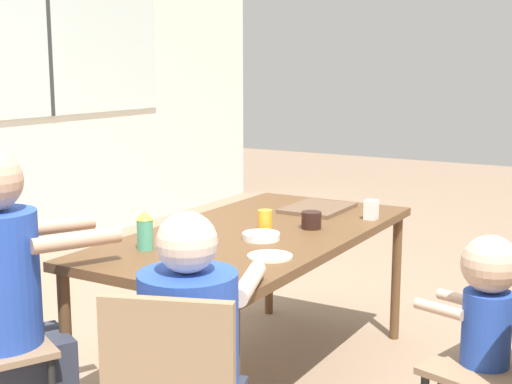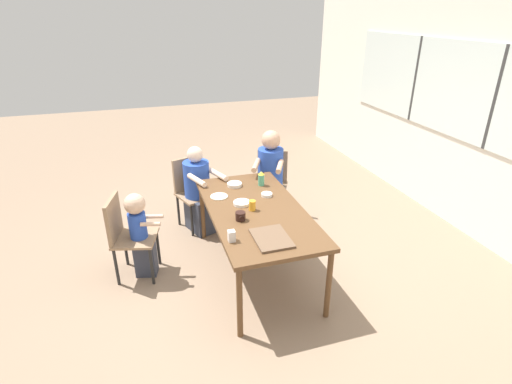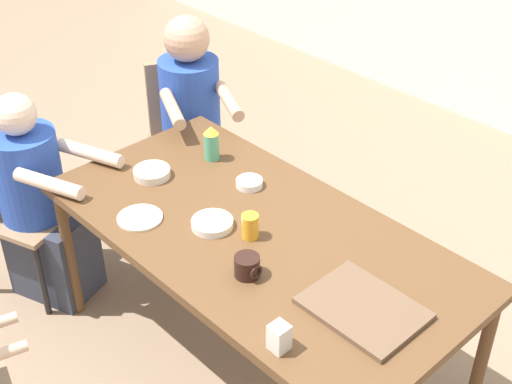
% 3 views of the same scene
% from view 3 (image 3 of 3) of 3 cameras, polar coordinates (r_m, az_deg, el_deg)
% --- Properties ---
extents(ground_plane, '(16.00, 16.00, 0.00)m').
position_cam_3_polar(ground_plane, '(3.24, -0.00, -13.35)').
color(ground_plane, '#8C725B').
extents(dining_table, '(1.74, 0.89, 0.72)m').
position_cam_3_polar(dining_table, '(2.78, -0.00, -4.03)').
color(dining_table, brown).
rests_on(dining_table, ground_plane).
extents(chair_for_woman_green_shirt, '(0.54, 0.54, 0.86)m').
position_cam_3_polar(chair_for_woman_green_shirt, '(3.91, -5.56, 5.31)').
color(chair_for_woman_green_shirt, '#937556').
rests_on(chair_for_woman_green_shirt, ground_plane).
extents(chair_for_man_blue_shirt, '(0.51, 0.51, 0.86)m').
position_cam_3_polar(chair_for_man_blue_shirt, '(3.53, -18.98, -0.09)').
color(chair_for_man_blue_shirt, '#937556').
rests_on(chair_for_man_blue_shirt, ground_plane).
extents(person_woman_green_shirt, '(0.63, 0.52, 1.17)m').
position_cam_3_polar(person_woman_green_shirt, '(3.76, -5.04, 4.56)').
color(person_woman_green_shirt, '#333847').
rests_on(person_woman_green_shirt, ground_plane).
extents(person_man_blue_shirt, '(0.62, 0.48, 1.05)m').
position_cam_3_polar(person_man_blue_shirt, '(3.45, -16.83, -1.33)').
color(person_man_blue_shirt, '#333847').
rests_on(person_man_blue_shirt, ground_plane).
extents(food_tray_dark, '(0.38, 0.29, 0.02)m').
position_cam_3_polar(food_tray_dark, '(2.43, 8.58, -9.18)').
color(food_tray_dark, brown).
rests_on(food_tray_dark, dining_table).
extents(coffee_mug, '(0.10, 0.09, 0.08)m').
position_cam_3_polar(coffee_mug, '(2.52, -0.68, -5.97)').
color(coffee_mug, black).
rests_on(coffee_mug, dining_table).
extents(sippy_cup, '(0.07, 0.07, 0.16)m').
position_cam_3_polar(sippy_cup, '(3.15, -3.59, 3.98)').
color(sippy_cup, '#4CA57F').
rests_on(sippy_cup, dining_table).
extents(juice_glass, '(0.07, 0.07, 0.10)m').
position_cam_3_polar(juice_glass, '(2.69, -0.48, -2.74)').
color(juice_glass, gold).
rests_on(juice_glass, dining_table).
extents(milk_carton_small, '(0.06, 0.06, 0.10)m').
position_cam_3_polar(milk_carton_small, '(2.26, 1.87, -11.54)').
color(milk_carton_small, silver).
rests_on(milk_carton_small, dining_table).
extents(bowl_white_shallow, '(0.16, 0.16, 0.03)m').
position_cam_3_polar(bowl_white_shallow, '(2.76, -3.52, -2.52)').
color(bowl_white_shallow, white).
rests_on(bowl_white_shallow, dining_table).
extents(bowl_cereal, '(0.16, 0.16, 0.04)m').
position_cam_3_polar(bowl_cereal, '(3.09, -8.33, 1.53)').
color(bowl_cereal, silver).
rests_on(bowl_cereal, dining_table).
extents(bowl_fruit, '(0.11, 0.11, 0.03)m').
position_cam_3_polar(bowl_fruit, '(2.99, -0.54, 0.74)').
color(bowl_fruit, white).
rests_on(bowl_fruit, dining_table).
extents(plate_tortillas, '(0.18, 0.18, 0.01)m').
position_cam_3_polar(plate_tortillas, '(2.84, -9.28, -2.06)').
color(plate_tortillas, beige).
rests_on(plate_tortillas, dining_table).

